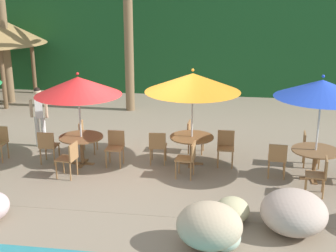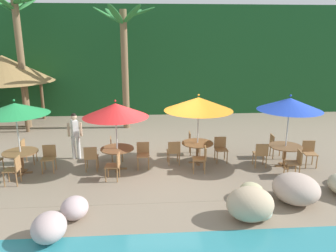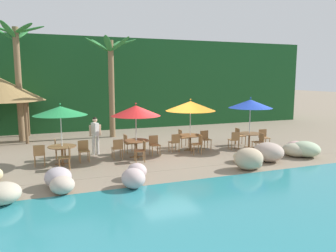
{
  "view_description": "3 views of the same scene",
  "coord_description": "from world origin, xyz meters",
  "px_view_note": "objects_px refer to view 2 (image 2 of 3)",
  "views": [
    {
      "loc": [
        2.2,
        -10.56,
        4.37
      ],
      "look_at": [
        0.63,
        0.27,
        0.98
      ],
      "focal_mm": 48.8,
      "sensor_mm": 36.0,
      "label": 1
    },
    {
      "loc": [
        -0.58,
        -10.5,
        4.27
      ],
      "look_at": [
        0.22,
        0.4,
        1.32
      ],
      "focal_mm": 35.03,
      "sensor_mm": 36.0,
      "label": 2
    },
    {
      "loc": [
        -5.25,
        -13.86,
        3.44
      ],
      "look_at": [
        -0.03,
        -0.13,
        1.29
      ],
      "focal_mm": 35.58,
      "sensor_mm": 36.0,
      "label": 3
    }
  ],
  "objects_px": {
    "chair_red_inland": "(114,147)",
    "chair_orange_seaward": "(221,147)",
    "chair_red_seaward": "(143,153)",
    "dining_table_blue": "(285,149)",
    "palm_tree_nearest": "(18,39)",
    "chair_blue_right": "(296,161)",
    "dining_table_green": "(21,155)",
    "chair_orange_inland": "(192,141)",
    "umbrella_green": "(15,109)",
    "umbrella_red": "(116,110)",
    "chair_blue_inland": "(275,144)",
    "umbrella_orange": "(198,104)",
    "palapa_hut": "(3,69)",
    "chair_red_left": "(91,157)",
    "chair_blue_seaward": "(309,151)",
    "dining_table_red": "(117,152)",
    "chair_orange_right": "(202,157)",
    "chair_green_seaward": "(49,156)",
    "chair_green_inland": "(26,150)",
    "chair_orange_left": "(174,151)",
    "chair_blue_left": "(261,153)",
    "chair_red_right": "(115,164)",
    "umbrella_blue": "(290,104)",
    "chair_green_right": "(14,168)",
    "dining_table_orange": "(197,146)",
    "waiter_in_white": "(75,133)",
    "palm_tree_second": "(124,49)"
  },
  "relations": [
    {
      "from": "chair_red_inland",
      "to": "chair_orange_seaward",
      "type": "relative_size",
      "value": 1.0
    },
    {
      "from": "chair_red_seaward",
      "to": "dining_table_blue",
      "type": "distance_m",
      "value": 4.82
    },
    {
      "from": "palm_tree_nearest",
      "to": "chair_blue_right",
      "type": "bearing_deg",
      "value": -33.11
    },
    {
      "from": "dining_table_green",
      "to": "chair_orange_inland",
      "type": "xyz_separation_m",
      "value": [
        5.77,
        1.36,
        -0.1
      ]
    },
    {
      "from": "umbrella_green",
      "to": "umbrella_red",
      "type": "bearing_deg",
      "value": 1.88
    },
    {
      "from": "chair_blue_inland",
      "to": "palm_tree_nearest",
      "type": "distance_m",
      "value": 12.26
    },
    {
      "from": "umbrella_orange",
      "to": "umbrella_red",
      "type": "bearing_deg",
      "value": -171.67
    },
    {
      "from": "chair_orange_inland",
      "to": "palapa_hut",
      "type": "distance_m",
      "value": 10.12
    },
    {
      "from": "chair_red_left",
      "to": "umbrella_orange",
      "type": "xyz_separation_m",
      "value": [
        3.59,
        0.51,
        1.6
      ]
    },
    {
      "from": "chair_blue_seaward",
      "to": "dining_table_red",
      "type": "bearing_deg",
      "value": 178.72
    },
    {
      "from": "chair_orange_right",
      "to": "chair_green_seaward",
      "type": "bearing_deg",
      "value": 174.61
    },
    {
      "from": "chair_green_inland",
      "to": "chair_orange_left",
      "type": "bearing_deg",
      "value": -5.48
    },
    {
      "from": "chair_orange_right",
      "to": "chair_blue_right",
      "type": "xyz_separation_m",
      "value": [
        2.88,
        -0.56,
        0.0
      ]
    },
    {
      "from": "chair_green_inland",
      "to": "chair_red_left",
      "type": "distance_m",
      "value": 2.5
    },
    {
      "from": "chair_orange_left",
      "to": "chair_blue_left",
      "type": "relative_size",
      "value": 1.0
    },
    {
      "from": "chair_orange_seaward",
      "to": "chair_blue_left",
      "type": "bearing_deg",
      "value": -29.54
    },
    {
      "from": "chair_red_right",
      "to": "chair_red_seaward",
      "type": "bearing_deg",
      "value": 48.0
    },
    {
      "from": "umbrella_blue",
      "to": "palm_tree_nearest",
      "type": "height_order",
      "value": "palm_tree_nearest"
    },
    {
      "from": "umbrella_orange",
      "to": "chair_orange_left",
      "type": "distance_m",
      "value": 1.82
    },
    {
      "from": "chair_green_seaward",
      "to": "chair_blue_right",
      "type": "relative_size",
      "value": 1.0
    },
    {
      "from": "chair_red_right",
      "to": "chair_orange_seaward",
      "type": "distance_m",
      "value": 3.85
    },
    {
      "from": "umbrella_orange",
      "to": "dining_table_red",
      "type": "bearing_deg",
      "value": -171.67
    },
    {
      "from": "umbrella_blue",
      "to": "chair_red_left",
      "type": "bearing_deg",
      "value": 179.61
    },
    {
      "from": "umbrella_green",
      "to": "chair_green_right",
      "type": "distance_m",
      "value": 1.84
    },
    {
      "from": "chair_red_inland",
      "to": "dining_table_orange",
      "type": "distance_m",
      "value": 2.96
    },
    {
      "from": "dining_table_blue",
      "to": "chair_blue_inland",
      "type": "relative_size",
      "value": 1.26
    },
    {
      "from": "chair_orange_right",
      "to": "chair_blue_left",
      "type": "xyz_separation_m",
      "value": [
        2.05,
        0.27,
        0.0
      ]
    },
    {
      "from": "chair_green_right",
      "to": "umbrella_orange",
      "type": "relative_size",
      "value": 0.35
    },
    {
      "from": "chair_blue_seaward",
      "to": "palm_tree_nearest",
      "type": "xyz_separation_m",
      "value": [
        -11.37,
        5.98,
        3.71
      ]
    },
    {
      "from": "umbrella_green",
      "to": "dining_table_green",
      "type": "xyz_separation_m",
      "value": [
        0.0,
        0.0,
        -1.53
      ]
    },
    {
      "from": "chair_red_seaward",
      "to": "umbrella_orange",
      "type": "xyz_separation_m",
      "value": [
        1.9,
        0.31,
        1.6
      ]
    },
    {
      "from": "chair_green_inland",
      "to": "waiter_in_white",
      "type": "height_order",
      "value": "waiter_in_white"
    },
    {
      "from": "chair_orange_left",
      "to": "palapa_hut",
      "type": "xyz_separation_m",
      "value": [
        -7.75,
        5.91,
        2.31
      ]
    },
    {
      "from": "chair_green_seaward",
      "to": "dining_table_blue",
      "type": "xyz_separation_m",
      "value": [
        7.89,
        -0.17,
        0.1
      ]
    },
    {
      "from": "umbrella_green",
      "to": "chair_orange_right",
      "type": "bearing_deg",
      "value": -3.45
    },
    {
      "from": "chair_green_seaward",
      "to": "palm_tree_second",
      "type": "bearing_deg",
      "value": 66.81
    },
    {
      "from": "dining_table_red",
      "to": "palm_tree_second",
      "type": "height_order",
      "value": "palm_tree_second"
    },
    {
      "from": "dining_table_orange",
      "to": "palm_tree_nearest",
      "type": "relative_size",
      "value": 0.18
    },
    {
      "from": "chair_red_left",
      "to": "dining_table_blue",
      "type": "relative_size",
      "value": 0.79
    },
    {
      "from": "chair_blue_left",
      "to": "chair_red_left",
      "type": "bearing_deg",
      "value": 179.24
    },
    {
      "from": "chair_orange_inland",
      "to": "palm_tree_nearest",
      "type": "distance_m",
      "value": 9.58
    },
    {
      "from": "umbrella_green",
      "to": "chair_red_seaward",
      "type": "distance_m",
      "value": 4.26
    },
    {
      "from": "chair_green_inland",
      "to": "chair_orange_right",
      "type": "xyz_separation_m",
      "value": [
        5.95,
        -1.2,
        0.0
      ]
    },
    {
      "from": "chair_blue_inland",
      "to": "chair_blue_right",
      "type": "height_order",
      "value": "same"
    },
    {
      "from": "chair_blue_left",
      "to": "palapa_hut",
      "type": "bearing_deg",
      "value": 149.19
    },
    {
      "from": "chair_green_seaward",
      "to": "chair_orange_seaward",
      "type": "height_order",
      "value": "same"
    },
    {
      "from": "dining_table_orange",
      "to": "chair_orange_left",
      "type": "relative_size",
      "value": 1.26
    },
    {
      "from": "chair_orange_inland",
      "to": "chair_blue_seaward",
      "type": "height_order",
      "value": "same"
    },
    {
      "from": "chair_green_right",
      "to": "chair_orange_seaward",
      "type": "height_order",
      "value": "same"
    },
    {
      "from": "dining_table_green",
      "to": "chair_orange_left",
      "type": "xyz_separation_m",
      "value": [
        4.98,
        0.36,
        -0.1
      ]
    }
  ]
}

